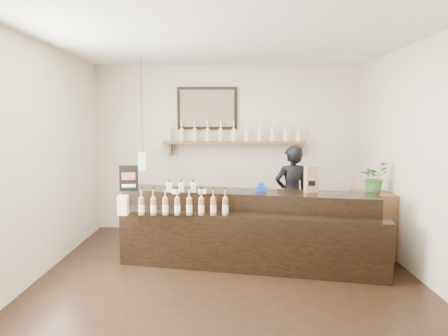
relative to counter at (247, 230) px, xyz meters
The scene contains 10 objects.
ground 0.77m from the counter, 113.58° to the right, with size 5.00×5.00×0.00m, color black.
room_shell 1.41m from the counter, 113.58° to the right, with size 5.00×5.00×5.00m.
back_wall_decor 2.27m from the counter, 102.70° to the left, with size 2.66×0.96×1.69m.
counter is the anchor object (origin of this frame).
promo_sign 1.71m from the counter, behind, with size 0.25×0.05×0.34m.
paper_bag 1.07m from the counter, ahead, with size 0.17×0.14×0.34m.
tape_dispenser 0.58m from the counter, 28.71° to the left, with size 0.15×0.08×0.12m.
side_cabinet 1.78m from the counter, 10.64° to the left, with size 0.48×0.64×0.88m.
potted_plant 1.90m from the counter, 10.64° to the left, with size 0.38×0.33×0.42m, color #34702C.
shopkeeper 1.28m from the counter, 53.47° to the left, with size 0.62×0.40×1.69m, color black.
Camera 1 is at (-0.02, -5.02, 1.84)m, focal length 35.00 mm.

